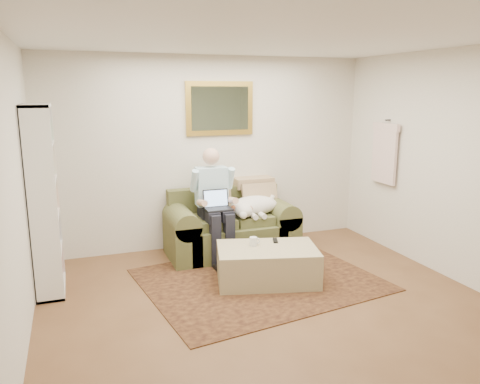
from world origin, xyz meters
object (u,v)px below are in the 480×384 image
ottoman (267,265)px  sleeping_dog (254,205)px  laptop (217,204)px  sofa (231,232)px  coffee_mug (253,241)px  bookshelf (44,200)px  seated_man (216,205)px

ottoman → sleeping_dog: bearing=76.7°
laptop → ottoman: (0.32, -0.86, -0.54)m
sofa → coffee_mug: 0.97m
sofa → laptop: (-0.25, -0.22, 0.45)m
sofa → bookshelf: 2.39m
sleeping_dog → bookshelf: bearing=-172.1°
coffee_mug → bookshelf: bookshelf is taller
sofa → ottoman: bearing=-86.3°
ottoman → seated_man: bearing=109.3°
laptop → bookshelf: (-1.99, -0.22, 0.26)m
coffee_mug → ottoman: bearing=-44.0°
sleeping_dog → coffee_mug: bearing=-112.3°
laptop → bookshelf: bookshelf is taller
seated_man → coffee_mug: (0.20, -0.80, -0.26)m
seated_man → bookshelf: bookshelf is taller
seated_man → sleeping_dog: bearing=7.1°
sleeping_dog → laptop: bearing=-166.4°
seated_man → sleeping_dog: size_ratio=2.04×
seated_man → laptop: bearing=-90.0°
bookshelf → seated_man: bearing=8.1°
laptop → coffee_mug: 0.82m
laptop → bookshelf: bearing=-173.7°
sofa → laptop: bearing=-139.0°
laptop → sleeping_dog: laptop is taller
seated_man → ottoman: size_ratio=1.28×
ottoman → bookshelf: 2.52m
sofa → coffee_mug: (-0.05, -0.96, 0.16)m
laptop → ottoman: bearing=-69.3°
sleeping_dog → bookshelf: 2.59m
coffee_mug → sofa: bearing=86.7°
sleeping_dog → bookshelf: bookshelf is taller
sleeping_dog → ottoman: size_ratio=0.63×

